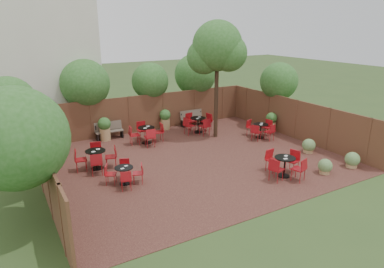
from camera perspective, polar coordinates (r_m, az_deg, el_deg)
ground at (r=14.95m, az=0.19°, el=-4.30°), size 80.00×80.00×0.00m
courtyard_paving at (r=14.94m, az=0.19°, el=-4.26°), size 12.00×10.00×0.02m
fence_back at (r=18.93m, az=-7.43°, el=3.48°), size 12.00×0.08×2.00m
fence_left at (r=12.88m, az=-23.67°, el=-4.79°), size 0.08×10.00×2.00m
fence_right at (r=18.24m, az=16.74°, el=2.33°), size 0.08×10.00×2.00m
neighbour_building at (r=20.21m, az=-23.35°, el=11.76°), size 5.00×4.00×8.00m
overhang_foliage at (r=15.49m, az=-11.78°, el=6.58°), size 15.68×10.88×2.70m
courtyard_tree at (r=17.12m, az=4.20°, el=13.70°), size 2.64×2.54×5.81m
park_bench_left at (r=18.01m, az=-13.57°, el=0.63°), size 1.41×0.49×0.87m
park_bench_right at (r=19.84m, az=0.00°, el=2.71°), size 1.41×0.46×0.87m
bistro_tables at (r=15.63m, az=-0.75°, el=-1.46°), size 9.98×8.16×0.94m
planters at (r=17.89m, az=-6.20°, el=1.42°), size 11.64×3.94×1.17m
low_shrubs at (r=15.55m, az=21.58°, el=-3.44°), size 2.03×2.67×0.64m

